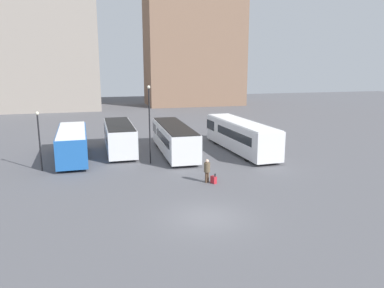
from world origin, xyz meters
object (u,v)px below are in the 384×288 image
(traveler, at_px, (207,169))
(suitcase, at_px, (214,180))
(bus_1, at_px, (119,136))
(lamp_post_0, at_px, (149,119))
(bus_0, at_px, (72,143))
(bus_3, at_px, (240,135))
(bus_2, at_px, (174,138))
(lamp_post_1, at_px, (39,136))

(traveler, distance_m, suitcase, 0.93)
(bus_1, xyz_separation_m, suitcase, (5.89, -11.72, -1.26))
(suitcase, xyz_separation_m, lamp_post_0, (-3.62, 6.67, 3.61))
(traveler, bearing_deg, bus_0, 22.48)
(bus_0, relative_size, bus_1, 1.05)
(traveler, xyz_separation_m, suitcase, (0.41, -0.32, -0.77))
(bus_1, xyz_separation_m, traveler, (5.48, -11.40, -0.49))
(bus_3, distance_m, lamp_post_0, 9.87)
(bus_1, distance_m, suitcase, 13.18)
(bus_2, height_order, lamp_post_1, lamp_post_1)
(bus_0, relative_size, suitcase, 12.46)
(lamp_post_0, bearing_deg, suitcase, -61.52)
(bus_0, bearing_deg, lamp_post_1, 144.23)
(traveler, height_order, suitcase, traveler)
(bus_1, xyz_separation_m, lamp_post_1, (-6.56, -5.20, 1.37))
(bus_0, relative_size, bus_3, 0.78)
(bus_0, bearing_deg, traveler, -136.17)
(bus_2, bearing_deg, lamp_post_1, 106.61)
(bus_1, distance_m, bus_2, 5.39)
(bus_3, xyz_separation_m, lamp_post_1, (-18.11, -2.66, 1.27))
(bus_0, bearing_deg, lamp_post_0, -117.88)
(bus_2, distance_m, lamp_post_0, 4.78)
(bus_0, distance_m, lamp_post_0, 7.69)
(bus_1, bearing_deg, bus_2, -111.61)
(bus_1, relative_size, suitcase, 11.84)
(bus_3, distance_m, suitcase, 10.86)
(bus_0, bearing_deg, bus_1, -68.65)
(bus_1, distance_m, lamp_post_0, 6.01)
(suitcase, relative_size, lamp_post_1, 0.16)
(bus_2, xyz_separation_m, bus_3, (6.52, -0.60, 0.11))
(bus_0, height_order, lamp_post_0, lamp_post_0)
(bus_1, xyz_separation_m, bus_2, (5.03, -1.95, -0.02))
(lamp_post_0, bearing_deg, bus_0, 153.89)
(lamp_post_1, bearing_deg, lamp_post_0, 0.99)
(bus_2, height_order, bus_3, bus_3)
(bus_0, height_order, traveler, bus_0)
(bus_3, height_order, suitcase, bus_3)
(bus_2, distance_m, lamp_post_1, 12.12)
(bus_3, bearing_deg, lamp_post_1, 94.99)
(lamp_post_1, bearing_deg, bus_0, 56.00)
(bus_2, distance_m, suitcase, 9.89)
(traveler, distance_m, lamp_post_1, 13.67)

